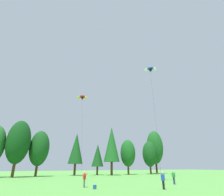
{
  "coord_description": "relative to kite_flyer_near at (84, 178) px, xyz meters",
  "views": [
    {
      "loc": [
        -12.21,
        4.93,
        2.18
      ],
      "look_at": [
        -2.01,
        25.1,
        10.95
      ],
      "focal_mm": 28.47,
      "sensor_mm": 36.0,
      "label": 1
    }
  ],
  "objects": [
    {
      "name": "treeline_tree_f",
      "position": [
        7.1,
        29.43,
        6.04
      ],
      "size": [
        4.07,
        4.07,
        11.24
      ],
      "color": "#472D19",
      "rests_on": "ground_plane"
    },
    {
      "name": "treeline_tree_k",
      "position": [
        36.15,
        30.41,
        7.78
      ],
      "size": [
        5.71,
        5.71,
        14.5
      ],
      "color": "#472D19",
      "rests_on": "ground_plane"
    },
    {
      "name": "treeline_tree_g",
      "position": [
        13.74,
        29.55,
        4.34
      ],
      "size": [
        3.48,
        3.48,
        8.53
      ],
      "color": "#472D19",
      "rests_on": "ground_plane"
    },
    {
      "name": "treeline_tree_e",
      "position": [
        -2.79,
        27.33,
        5.48
      ],
      "size": [
        4.69,
        4.69,
        10.69
      ],
      "color": "#472D19",
      "rests_on": "ground_plane"
    },
    {
      "name": "parafoil_kite_mid_blue_white",
      "position": [
        11.82,
        0.81,
        17.72
      ],
      "size": [
        6.28,
        7.18,
        18.08
      ],
      "color": "blue"
    },
    {
      "name": "kite_flyer_far",
      "position": [
        11.88,
        -1.82,
        0.0
      ],
      "size": [
        0.61,
        0.64,
        1.69
      ],
      "color": "navy",
      "rests_on": "ground_plane"
    },
    {
      "name": "treeline_tree_i",
      "position": [
        22.72,
        27.16,
        5.1
      ],
      "size": [
        4.52,
        4.52,
        10.08
      ],
      "color": "#472D19",
      "rests_on": "ground_plane"
    },
    {
      "name": "backpack",
      "position": [
        0.5,
        -1.97,
        -0.8
      ],
      "size": [
        0.3,
        0.36,
        0.4
      ],
      "primitive_type": "cube",
      "rotation": [
        0.0,
        0.0,
        1.78
      ],
      "color": "#234C89",
      "rests_on": "ground_plane"
    },
    {
      "name": "treeline_tree_h",
      "position": [
        16.65,
        26.16,
        7.4
      ],
      "size": [
        4.55,
        4.55,
        13.4
      ],
      "color": "#472D19",
      "rests_on": "ground_plane"
    },
    {
      "name": "treeline_tree_j",
      "position": [
        30.85,
        26.99,
        5.07
      ],
      "size": [
        4.51,
        4.51,
        10.03
      ],
      "color": "#472D19",
      "rests_on": "ground_plane"
    },
    {
      "name": "kite_flyer_mid",
      "position": [
        6.73,
        -5.5,
        -0.01
      ],
      "size": [
        0.32,
        0.59,
        1.69
      ],
      "color": "black",
      "rests_on": "ground_plane"
    },
    {
      "name": "kite_flyer_near",
      "position": [
        0.0,
        0.0,
        0.0
      ],
      "size": [
        0.58,
        0.61,
        1.69
      ],
      "color": "#4C4C51",
      "rests_on": "ground_plane"
    },
    {
      "name": "parafoil_kite_high_red_yellow",
      "position": [
        5.02,
        19.72,
        17.62
      ],
      "size": [
        6.66,
        20.48,
        17.7
      ],
      "color": "red"
    },
    {
      "name": "treeline_tree_d",
      "position": [
        -7.63,
        25.82,
        6.57
      ],
      "size": [
        5.18,
        5.18,
        12.5
      ],
      "color": "#472D19",
      "rests_on": "ground_plane"
    }
  ]
}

